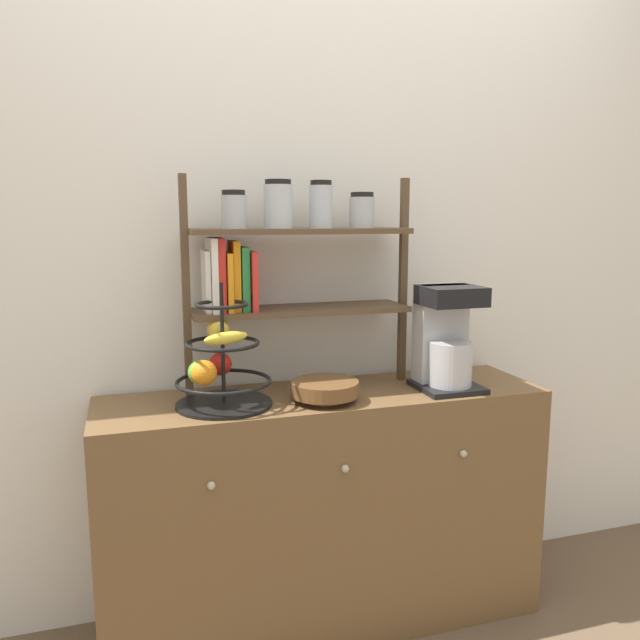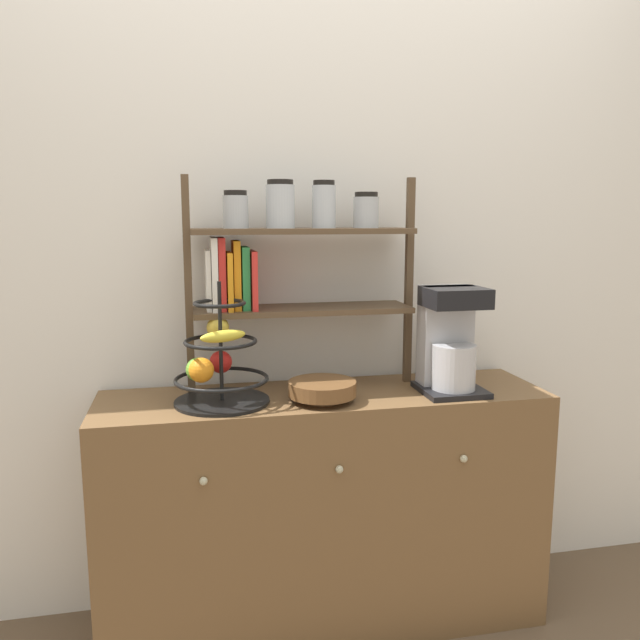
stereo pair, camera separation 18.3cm
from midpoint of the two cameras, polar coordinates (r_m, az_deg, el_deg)
The scene contains 6 objects.
wall_back at distance 2.19m, azimuth -3.89°, elevation 7.50°, with size 7.00×0.05×2.60m, color silver.
sideboard at distance 2.19m, azimuth -2.07°, elevation -16.94°, with size 1.45×0.41×0.80m.
coffee_maker at distance 2.10m, azimuth 9.00°, elevation -1.68°, with size 0.20×0.21×0.35m.
fruit_stand at distance 1.93m, azimuth -11.92°, elevation -4.21°, with size 0.29×0.29×0.38m.
wooden_bowl at distance 1.95m, azimuth -2.28°, elevation -6.39°, with size 0.21×0.21×0.06m.
shelf_hutch at distance 2.03m, azimuth -6.36°, elevation 5.81°, with size 0.76×0.20×0.70m.
Camera 1 is at (-0.60, -1.67, 1.37)m, focal length 35.00 mm.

